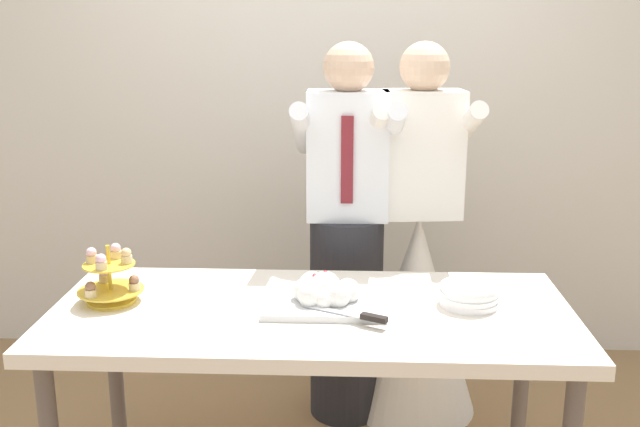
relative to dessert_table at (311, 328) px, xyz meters
name	(u,v)px	position (x,y,z in m)	size (l,w,h in m)	color
rear_wall	(326,79)	(0.00, 1.43, 0.75)	(5.20, 0.10, 2.90)	beige
dessert_table	(311,328)	(0.00, 0.00, 0.00)	(1.80, 0.80, 0.78)	silver
cupcake_stand	(110,279)	(-0.71, 0.03, 0.16)	(0.23, 0.23, 0.21)	gold
main_cake_tray	(325,294)	(0.04, 0.02, 0.12)	(0.42, 0.37, 0.13)	silver
plate_stack	(469,295)	(0.55, 0.05, 0.11)	(0.21, 0.21, 0.08)	white
person_groom	(347,256)	(0.12, 0.68, 0.05)	(0.46, 0.49, 1.66)	#232328
person_bride	(417,288)	(0.43, 0.72, -0.12)	(0.56, 0.56, 1.66)	white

